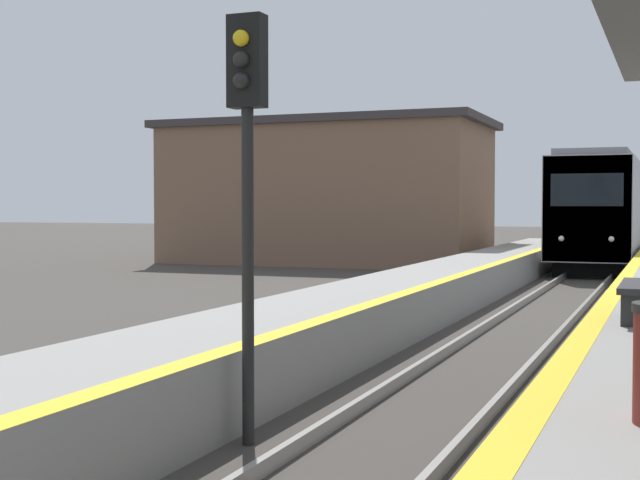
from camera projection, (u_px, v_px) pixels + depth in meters
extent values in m
cube|color=black|center=(609.00, 255.00, 37.80)|extent=(2.34, 19.01, 0.55)
cube|color=#99999E|center=(610.00, 208.00, 37.73)|extent=(2.75, 21.12, 3.42)
cube|color=gold|center=(587.00, 209.00, 28.00)|extent=(2.70, 0.16, 3.35)
cube|color=black|center=(587.00, 190.00, 27.92)|extent=(2.20, 0.06, 1.03)
cube|color=slate|center=(610.00, 165.00, 37.65)|extent=(2.34, 20.07, 0.24)
sphere|color=white|center=(561.00, 238.00, 28.26)|extent=(0.18, 0.18, 0.18)
sphere|color=white|center=(611.00, 239.00, 27.70)|extent=(0.18, 0.18, 0.18)
cylinder|color=black|center=(248.00, 277.00, 8.73)|extent=(0.12, 0.12, 3.31)
cube|color=black|center=(247.00, 61.00, 8.64)|extent=(0.36, 0.20, 0.90)
sphere|color=yellow|center=(241.00, 38.00, 8.51)|extent=(0.16, 0.16, 0.16)
sphere|color=black|center=(241.00, 59.00, 8.52)|extent=(0.16, 0.16, 0.16)
sphere|color=black|center=(241.00, 81.00, 8.53)|extent=(0.16, 0.16, 0.16)
cube|color=#28282D|center=(638.00, 286.00, 11.51)|extent=(0.44, 1.80, 0.08)
cube|color=#262628|center=(636.00, 311.00, 10.85)|extent=(0.35, 0.08, 0.40)
cube|color=#262628|center=(640.00, 299.00, 12.18)|extent=(0.35, 0.08, 0.40)
cube|color=brown|center=(328.00, 196.00, 36.97)|extent=(12.62, 6.64, 5.53)
cube|color=#383333|center=(328.00, 126.00, 36.85)|extent=(13.25, 6.97, 0.30)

